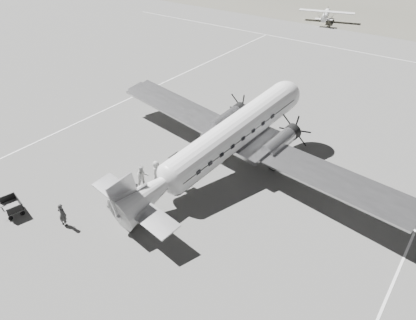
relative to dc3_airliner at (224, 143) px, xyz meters
The scene contains 11 objects.
ground 5.06m from the dc3_airliner, 63.66° to the right, with size 260.00×260.00×0.00m, color slate.
taxi_line_right 14.67m from the dc3_airliner, 15.42° to the right, with size 0.15×80.00×0.01m, color white.
taxi_line_left 17.45m from the dc3_airliner, 159.05° to the left, with size 0.15×60.00×0.01m, color white.
taxi_line_horizon 36.32m from the dc3_airliner, 87.00° to the left, with size 90.00×0.15×0.01m, color white.
dc3_airliner is the anchor object (origin of this frame).
light_plane_left 50.85m from the dc3_airliner, 103.33° to the left, with size 9.56×7.75×1.98m, color white, non-canonical shape.
baggage_cart_near 8.10m from the dc3_airliner, 120.05° to the right, with size 1.72×1.21×0.97m, color #5D5D5D, non-canonical shape.
baggage_cart_far 15.48m from the dc3_airliner, 125.66° to the right, with size 1.79×1.26×1.01m, color #5D5D5D, non-canonical shape.
ground_crew 12.42m from the dc3_airliner, 114.37° to the right, with size 0.62×0.41×1.71m, color #292929.
ramp_agent 6.54m from the dc3_airliner, 125.10° to the right, with size 0.96×0.75×1.97m, color silver.
passenger 5.50m from the dc3_airliner, 131.13° to the right, with size 0.87×0.56×1.77m, color #ADADAB.
Camera 1 is at (12.58, -18.20, 18.09)m, focal length 35.00 mm.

